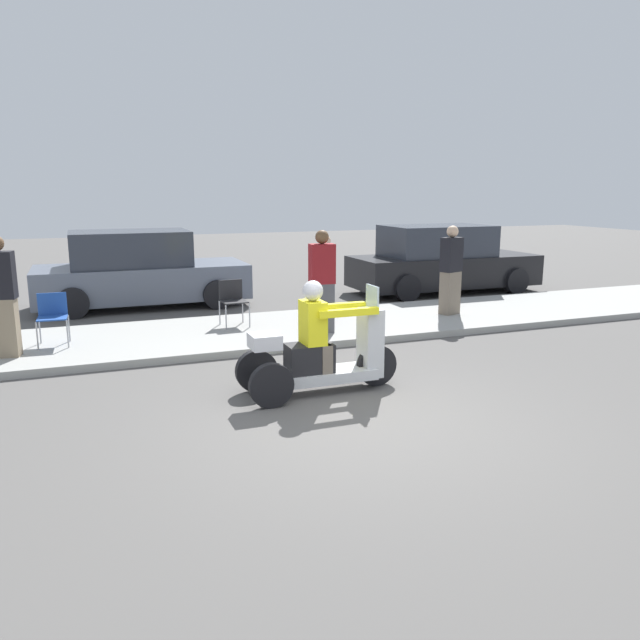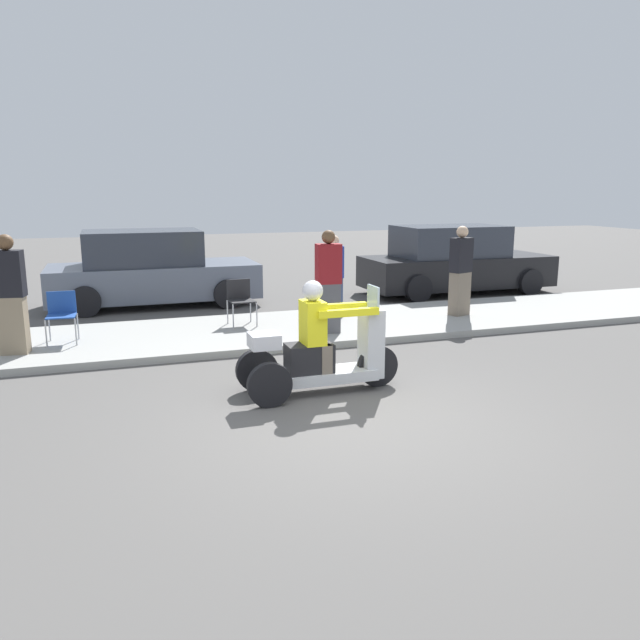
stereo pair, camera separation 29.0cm
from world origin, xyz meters
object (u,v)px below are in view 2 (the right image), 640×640
spectator_end_of_line (461,273)px  parked_car_lot_center (454,262)px  spectator_near_curb (11,297)px  spectator_by_tree (333,278)px  folding_chair_curbside (62,311)px  folding_chair_set_back (240,297)px  spectator_with_child (328,284)px  motorcycle_trike (321,353)px  parked_car_lot_left (151,271)px

spectator_end_of_line → parked_car_lot_center: spectator_end_of_line is taller
spectator_end_of_line → spectator_near_curb: 7.97m
spectator_by_tree → parked_car_lot_center: spectator_by_tree is taller
folding_chair_curbside → spectator_end_of_line: bearing=-1.3°
spectator_by_tree → folding_chair_set_back: bearing=-177.8°
spectator_by_tree → spectator_with_child: spectator_with_child is taller
motorcycle_trike → folding_chair_set_back: 3.88m
folding_chair_curbside → parked_car_lot_center: bearing=17.6°
motorcycle_trike → folding_chair_set_back: size_ratio=2.58×
spectator_by_tree → folding_chair_set_back: size_ratio=1.94×
folding_chair_curbside → spectator_by_tree: bearing=5.5°
spectator_by_tree → spectator_near_curb: spectator_near_curb is taller
motorcycle_trike → parked_car_lot_center: bearing=47.9°
spectator_by_tree → spectator_with_child: size_ratio=0.90×
spectator_end_of_line → folding_chair_curbside: bearing=178.7°
motorcycle_trike → folding_chair_set_back: (-0.23, 3.87, 0.10)m
spectator_by_tree → spectator_with_child: 1.36m
spectator_end_of_line → spectator_by_tree: bearing=165.3°
spectator_end_of_line → spectator_near_curb: size_ratio=0.97×
motorcycle_trike → folding_chair_curbside: 4.77m
spectator_by_tree → parked_car_lot_center: size_ratio=0.34×
folding_chair_set_back → parked_car_lot_center: parked_car_lot_center is taller
spectator_near_curb → folding_chair_set_back: bearing=14.6°
spectator_end_of_line → spectator_near_curb: spectator_near_curb is taller
spectator_near_curb → parked_car_lot_left: size_ratio=0.40×
motorcycle_trike → spectator_near_curb: size_ratio=1.17×
spectator_with_child → spectator_near_curb: bearing=177.6°
spectator_with_child → spectator_by_tree: bearing=66.1°
spectator_by_tree → parked_car_lot_center: bearing=30.1°
spectator_by_tree → parked_car_lot_left: bearing=135.9°
folding_chair_curbside → folding_chair_set_back: same height
spectator_end_of_line → spectator_with_child: size_ratio=0.99×
motorcycle_trike → spectator_by_tree: size_ratio=1.33×
motorcycle_trike → spectator_end_of_line: (4.04, 3.31, 0.44)m
spectator_by_tree → spectator_with_child: (-0.55, -1.24, 0.09)m
spectator_with_child → parked_car_lot_center: size_ratio=0.37×
spectator_end_of_line → parked_car_lot_left: 6.77m
spectator_end_of_line → parked_car_lot_left: size_ratio=0.39×
spectator_with_child → parked_car_lot_center: (4.65, 3.62, -0.19)m
spectator_end_of_line → spectator_by_tree: 2.51m
spectator_near_curb → folding_chair_curbside: 0.93m
folding_chair_set_back → parked_car_lot_center: (5.95, 2.45, 0.16)m
motorcycle_trike → parked_car_lot_center: size_ratio=0.45×
spectator_near_curb → parked_car_lot_left: bearing=60.7°
spectator_near_curb → parked_car_lot_center: spectator_near_curb is taller
spectator_end_of_line → parked_car_lot_left: (-5.63, 3.74, -0.18)m
folding_chair_curbside → parked_car_lot_center: parked_car_lot_center is taller
spectator_by_tree → folding_chair_curbside: bearing=-174.5°
spectator_near_curb → parked_car_lot_center: bearing=19.5°
spectator_with_child → folding_chair_curbside: (-4.33, 0.77, -0.35)m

